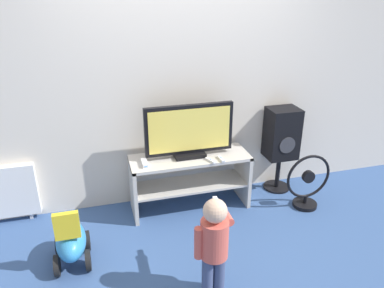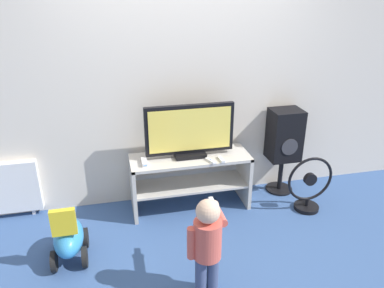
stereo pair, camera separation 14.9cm
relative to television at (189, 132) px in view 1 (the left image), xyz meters
The scene contains 12 objects.
ground_plane 0.87m from the television, 90.00° to the right, with size 16.00×16.00×0.00m, color #38568C.
wall_back 0.53m from the television, 90.00° to the left, with size 10.00×0.06×2.60m.
tv_stand 0.46m from the television, 90.00° to the right, with size 1.20×0.42×0.58m.
television is the anchor object (origin of this frame).
game_console 0.53m from the television, behind, with size 0.05×0.16×0.04m.
remote_primary 0.41m from the television, 31.40° to the right, with size 0.04×0.13×0.03m.
remote_secondary 0.35m from the television, 46.49° to the right, with size 0.08×0.13×0.03m.
child 1.26m from the television, 96.54° to the right, with size 0.31×0.46×0.81m.
speaker_tower 1.08m from the television, ahead, with size 0.33×0.30×0.96m.
floor_fan 1.35m from the television, 16.38° to the right, with size 0.49×0.25×0.59m.
ride_on_toy 1.46m from the television, 153.56° to the right, with size 0.28×0.48×0.57m.
radiator 1.91m from the television, behind, with size 0.68×0.08×0.60m.
Camera 1 is at (-0.88, -3.05, 2.19)m, focal length 35.00 mm.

